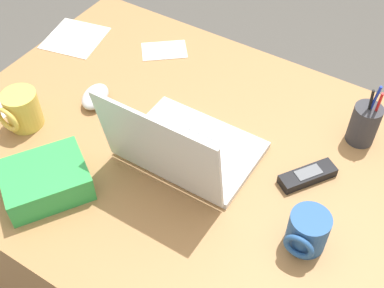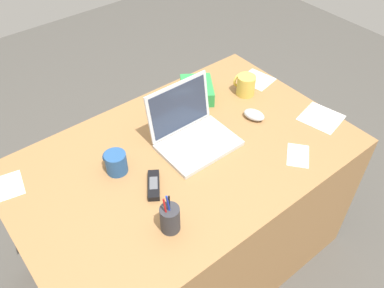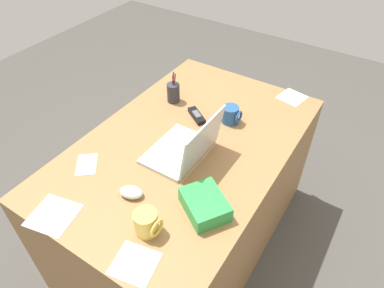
{
  "view_description": "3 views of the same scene",
  "coord_description": "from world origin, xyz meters",
  "views": [
    {
      "loc": [
        -0.36,
        0.71,
        1.69
      ],
      "look_at": [
        0.07,
        0.01,
        0.8
      ],
      "focal_mm": 46.72,
      "sensor_mm": 36.0,
      "label": 1
    },
    {
      "loc": [
        -0.72,
        -0.95,
        1.96
      ],
      "look_at": [
        0.04,
        0.0,
        0.8
      ],
      "focal_mm": 37.62,
      "sensor_mm": 36.0,
      "label": 2
    },
    {
      "loc": [
        1.05,
        0.71,
        1.88
      ],
      "look_at": [
        0.02,
        0.05,
        0.79
      ],
      "focal_mm": 32.41,
      "sensor_mm": 36.0,
      "label": 3
    }
  ],
  "objects": [
    {
      "name": "snack_bag",
      "position": [
        0.3,
        0.28,
        0.79
      ],
      "size": [
        0.23,
        0.24,
        0.07
      ],
      "primitive_type": "cube",
      "rotation": [
        0.0,
        0.0,
        -0.58
      ],
      "color": "green",
      "rests_on": "desk"
    },
    {
      "name": "ground_plane",
      "position": [
        0.0,
        0.0,
        0.0
      ],
      "size": [
        6.0,
        6.0,
        0.0
      ],
      "primitive_type": "plane",
      "color": "#4C4944"
    },
    {
      "name": "paper_note_front",
      "position": [
        0.64,
        -0.21,
        0.76
      ],
      "size": [
        0.2,
        0.2,
        0.0
      ],
      "primitive_type": "cube",
      "rotation": [
        0.0,
        0.0,
        0.21
      ],
      "color": "white",
      "rests_on": "desk"
    },
    {
      "name": "laptop",
      "position": [
        0.08,
        0.05,
        0.81
      ],
      "size": [
        0.32,
        0.27,
        0.24
      ],
      "color": "silver",
      "rests_on": "desk"
    },
    {
      "name": "coffee_mug_tall",
      "position": [
        0.5,
        0.15,
        0.81
      ],
      "size": [
        0.09,
        0.1,
        0.1
      ],
      "color": "#E0BC4C",
      "rests_on": "desk"
    },
    {
      "name": "desk",
      "position": [
        0.0,
        0.0,
        0.38
      ],
      "size": [
        1.44,
        0.92,
        0.76
      ],
      "primitive_type": "cube",
      "color": "#9E7042",
      "rests_on": "ground"
    },
    {
      "name": "paper_note_right",
      "position": [
        -0.66,
        0.29,
        0.76
      ],
      "size": [
        0.16,
        0.16,
        0.0
      ],
      "primitive_type": "cube",
      "rotation": [
        0.0,
        0.0,
        -0.2
      ],
      "color": "white",
      "rests_on": "desk"
    },
    {
      "name": "computer_mouse",
      "position": [
        0.4,
        -0.01,
        0.78
      ],
      "size": [
        0.09,
        0.12,
        0.04
      ],
      "primitive_type": "ellipsoid",
      "rotation": [
        0.0,
        0.0,
        0.28
      ],
      "color": "silver",
      "rests_on": "desk"
    },
    {
      "name": "paper_note_near_laptop",
      "position": [
        0.37,
        -0.3,
        0.76
      ],
      "size": [
        0.16,
        0.15,
        0.0
      ],
      "primitive_type": "cube",
      "rotation": [
        0.0,
        0.0,
        0.68
      ],
      "color": "white",
      "rests_on": "desk"
    },
    {
      "name": "paper_note_left",
      "position": [
        0.63,
        0.2,
        0.76
      ],
      "size": [
        0.17,
        0.18,
        0.0
      ],
      "primitive_type": "cube",
      "rotation": [
        0.0,
        0.0,
        0.2
      ],
      "color": "white",
      "rests_on": "desk"
    },
    {
      "name": "pen_holder",
      "position": [
        -0.26,
        -0.26,
        0.81
      ],
      "size": [
        0.07,
        0.07,
        0.18
      ],
      "color": "#333338",
      "rests_on": "desk"
    },
    {
      "name": "cordless_phone",
      "position": [
        -0.2,
        -0.07,
        0.77
      ],
      "size": [
        0.12,
        0.14,
        0.03
      ],
      "color": "black",
      "rests_on": "desk"
    },
    {
      "name": "coffee_mug_white",
      "position": [
        -0.27,
        0.1,
        0.8
      ],
      "size": [
        0.09,
        0.1,
        0.09
      ],
      "color": "#26518C",
      "rests_on": "desk"
    }
  ]
}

